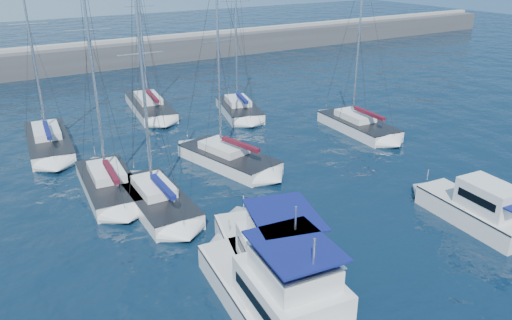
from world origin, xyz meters
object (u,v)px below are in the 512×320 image
sailboat_mid_e (358,125)px  sailboat_back_a (48,141)px  sailboat_mid_c (157,200)px  motor_yacht_stbd_inner (276,265)px  sailboat_back_b (150,106)px  motor_yacht_stbd_outer (477,210)px  sailboat_back_c (239,109)px  motor_yacht_port_inner (282,299)px  sailboat_mid_d (228,158)px  sailboat_mid_b (109,184)px

sailboat_mid_e → sailboat_back_a: (-23.68, 9.84, 0.00)m
sailboat_mid_c → sailboat_back_a: bearing=106.0°
motor_yacht_stbd_inner → sailboat_back_b: size_ratio=0.65×
motor_yacht_stbd_outer → sailboat_mid_e: sailboat_mid_e is taller
sailboat_back_b → sailboat_back_c: size_ratio=0.95×
motor_yacht_port_inner → sailboat_mid_e: bearing=47.1°
motor_yacht_stbd_inner → sailboat_mid_d: (4.94, 13.74, -0.62)m
motor_yacht_stbd_inner → sailboat_back_b: sailboat_back_b is taller
sailboat_mid_b → sailboat_back_c: bearing=37.9°
motor_yacht_port_inner → motor_yacht_stbd_inner: size_ratio=0.97×
sailboat_mid_b → motor_yacht_stbd_outer: bearing=-37.7°
motor_yacht_stbd_inner → sailboat_mid_e: size_ratio=0.74×
motor_yacht_stbd_inner → sailboat_back_b: 29.70m
motor_yacht_port_inner → sailboat_mid_c: 12.37m
sailboat_mid_e → sailboat_back_a: 25.64m
motor_yacht_stbd_outer → sailboat_back_b: (-8.07, 30.57, -0.42)m
motor_yacht_port_inner → sailboat_mid_b: bearing=105.5°
motor_yacht_port_inner → motor_yacht_stbd_inner: same height
motor_yacht_port_inner → motor_yacht_stbd_inner: bearing=68.3°
motor_yacht_port_inner → sailboat_mid_e: (19.28, 16.63, -0.62)m
motor_yacht_stbd_inner → sailboat_mid_b: 14.35m
motor_yacht_stbd_outer → sailboat_back_b: bearing=109.6°
sailboat_back_c → motor_yacht_stbd_inner: bearing=-100.7°
sailboat_mid_b → sailboat_back_c: size_ratio=0.98×
motor_yacht_port_inner → sailboat_mid_e: 25.46m
sailboat_mid_e → sailboat_back_c: size_ratio=0.83×
sailboat_mid_b → sailboat_back_c: (15.42, 10.12, 0.01)m
sailboat_mid_e → sailboat_back_a: bearing=160.9°
motor_yacht_port_inner → sailboat_back_b: bearing=85.7°
motor_yacht_stbd_inner → motor_yacht_stbd_outer: (12.82, -1.26, -0.19)m
motor_yacht_port_inner → motor_yacht_stbd_outer: motor_yacht_port_inner is taller
sailboat_mid_d → sailboat_mid_e: (13.18, 0.71, 0.00)m
sailboat_mid_c → sailboat_mid_d: (6.84, 3.58, -0.02)m
sailboat_mid_e → motor_yacht_port_inner: bearing=-135.8°
sailboat_mid_e → sailboat_back_c: 11.48m
sailboat_mid_c → sailboat_back_b: 20.28m
sailboat_mid_c → sailboat_mid_d: bearing=29.1°
sailboat_mid_d → sailboat_back_b: 15.58m
sailboat_mid_d → sailboat_back_c: size_ratio=0.85×
sailboat_mid_c → sailboat_back_b: sailboat_back_b is taller
sailboat_mid_b → sailboat_mid_e: size_ratio=1.18×
motor_yacht_stbd_inner → sailboat_back_c: 26.65m
motor_yacht_stbd_outer → sailboat_back_b: sailboat_back_b is taller
sailboat_mid_c → sailboat_back_a: (-3.67, 14.13, -0.01)m
sailboat_mid_c → motor_yacht_stbd_outer: bearing=-36.3°
sailboat_mid_c → sailboat_mid_d: sailboat_mid_c is taller
motor_yacht_stbd_inner → sailboat_back_a: bearing=118.1°
motor_yacht_port_inner → sailboat_back_c: sailboat_back_c is taller
sailboat_back_c → motor_yacht_port_inner: bearing=-100.9°
sailboat_mid_c → sailboat_mid_e: 20.47m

